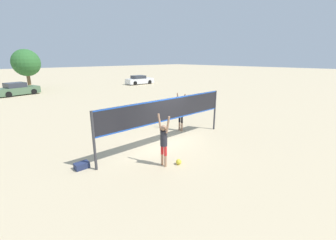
# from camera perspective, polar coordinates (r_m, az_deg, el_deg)

# --- Properties ---
(ground_plane) EXTENTS (200.00, 200.00, 0.00)m
(ground_plane) POSITION_cam_1_polar(r_m,az_deg,el_deg) (11.48, -0.00, -6.33)
(ground_plane) COLOR #C6B28C
(volleyball_net) EXTENTS (7.81, 0.10, 2.39)m
(volleyball_net) POSITION_cam_1_polar(r_m,az_deg,el_deg) (10.96, -0.00, 1.98)
(volleyball_net) COLOR #38383D
(volleyball_net) RESTS_ON ground_plane
(player_spiker) EXTENTS (0.28, 0.71, 2.16)m
(player_spiker) POSITION_cam_1_polar(r_m,az_deg,el_deg) (8.96, -1.09, -5.01)
(player_spiker) COLOR tan
(player_spiker) RESTS_ON ground_plane
(player_blocker) EXTENTS (0.28, 0.72, 2.27)m
(player_blocker) POSITION_cam_1_polar(r_m,az_deg,el_deg) (13.36, 3.28, 2.23)
(player_blocker) COLOR tan
(player_blocker) RESTS_ON ground_plane
(volleyball) EXTENTS (0.23, 0.23, 0.23)m
(volleyball) POSITION_cam_1_polar(r_m,az_deg,el_deg) (9.47, 2.72, -10.56)
(volleyball) COLOR yellow
(volleyball) RESTS_ON ground_plane
(gear_bag) EXTENTS (0.55, 0.35, 0.25)m
(gear_bag) POSITION_cam_1_polar(r_m,az_deg,el_deg) (9.77, -21.06, -10.74)
(gear_bag) COLOR navy
(gear_bag) RESTS_ON ground_plane
(parked_car_mid) EXTENTS (4.66, 2.10, 1.43)m
(parked_car_mid) POSITION_cam_1_polar(r_m,az_deg,el_deg) (38.04, -7.27, 10.00)
(parked_car_mid) COLOR silver
(parked_car_mid) RESTS_ON ground_plane
(parked_car_far) EXTENTS (4.64, 2.72, 1.47)m
(parked_car_far) POSITION_cam_1_polar(r_m,az_deg,el_deg) (31.90, -33.91, 6.45)
(parked_car_far) COLOR #4C6B4C
(parked_car_far) RESTS_ON ground_plane
(tree_left_cluster) EXTENTS (3.50, 3.50, 5.36)m
(tree_left_cluster) POSITION_cam_1_polar(r_m,az_deg,el_deg) (35.93, -32.36, 12.15)
(tree_left_cluster) COLOR brown
(tree_left_cluster) RESTS_ON ground_plane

